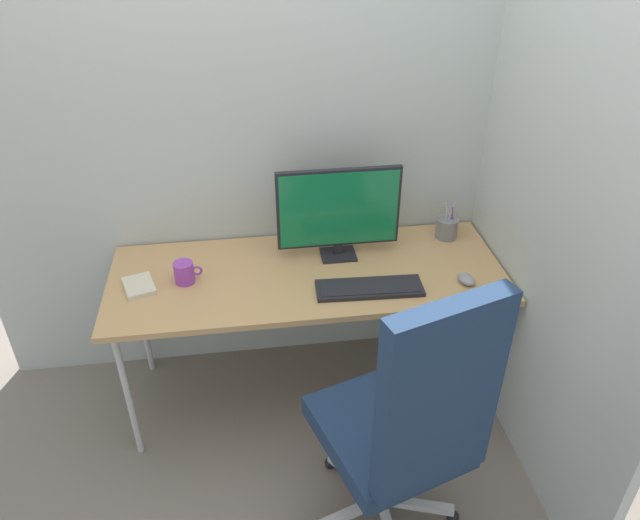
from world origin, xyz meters
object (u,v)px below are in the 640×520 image
at_px(monitor, 339,210).
at_px(mouse, 466,279).
at_px(pen_holder, 447,228).
at_px(office_chair, 409,423).
at_px(notebook, 139,286).
at_px(coffee_mug, 184,272).
at_px(keyboard, 369,288).

xyz_separation_m(monitor, mouse, (0.49, -0.29, -0.21)).
bearing_deg(pen_holder, office_chair, -113.59).
xyz_separation_m(office_chair, notebook, (-0.94, 0.79, 0.09)).
relative_size(office_chair, coffee_mug, 10.19).
bearing_deg(pen_holder, notebook, -170.83).
distance_m(office_chair, pen_holder, 1.11).
relative_size(keyboard, notebook, 2.92).
height_order(keyboard, pen_holder, pen_holder).
height_order(keyboard, mouse, mouse).
relative_size(monitor, coffee_mug, 4.52).
relative_size(office_chair, monitor, 2.25).
relative_size(mouse, notebook, 0.58).
height_order(monitor, pen_holder, monitor).
bearing_deg(notebook, coffee_mug, -10.55).
bearing_deg(keyboard, office_chair, -89.84).
bearing_deg(mouse, office_chair, -137.26).
relative_size(notebook, coffee_mug, 1.29).
bearing_deg(mouse, pen_holder, 70.52).
distance_m(monitor, coffee_mug, 0.70).
relative_size(keyboard, pen_holder, 2.46).
distance_m(mouse, coffee_mug, 1.17).
xyz_separation_m(office_chair, mouse, (0.41, 0.64, 0.09)).
relative_size(monitor, keyboard, 1.20).
xyz_separation_m(notebook, coffee_mug, (0.19, 0.02, 0.04)).
height_order(notebook, coffee_mug, coffee_mug).
distance_m(monitor, notebook, 0.89).
bearing_deg(coffee_mug, mouse, -8.31).
bearing_deg(pen_holder, coffee_mug, -170.42).
height_order(office_chair, notebook, office_chair).
height_order(office_chair, coffee_mug, office_chair).
bearing_deg(notebook, pen_holder, -7.90).
distance_m(office_chair, monitor, 0.98).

